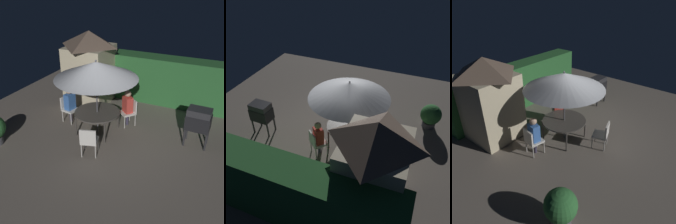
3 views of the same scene
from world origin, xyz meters
The scene contains 11 objects.
ground_plane centered at (0.00, 0.00, 0.00)m, with size 11.00×11.00×0.00m, color #6B6056.
hedge_backdrop centered at (0.00, 3.50, 0.91)m, with size 6.30×0.88×1.81m.
garden_shed centered at (-2.11, 2.41, 1.42)m, with size 1.69×1.79×2.78m.
patio_table centered at (-0.73, 0.37, 0.68)m, with size 1.45×1.45×0.73m.
patio_umbrella centered at (-0.73, 0.37, 2.11)m, with size 2.55×2.55×2.42m.
bbq_grill centered at (2.30, 0.96, 0.85)m, with size 0.72×0.52×1.20m.
chair_near_shed centered at (0.02, 1.28, 0.52)m, with size 0.65×0.65×0.90m.
chair_far_side centered at (-1.98, 0.60, 0.52)m, with size 0.54×0.54×0.90m.
chair_toward_hedge centered at (-0.33, -0.89, 0.52)m, with size 0.58×0.58×0.90m.
person_in_red centered at (-0.03, 1.21, 0.78)m, with size 0.41×0.40×1.26m.
person_in_blue centered at (-1.90, 0.59, 0.78)m, with size 0.30×0.38×1.26m.
Camera 1 is at (3.00, -6.44, 4.74)m, focal length 44.07 mm.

